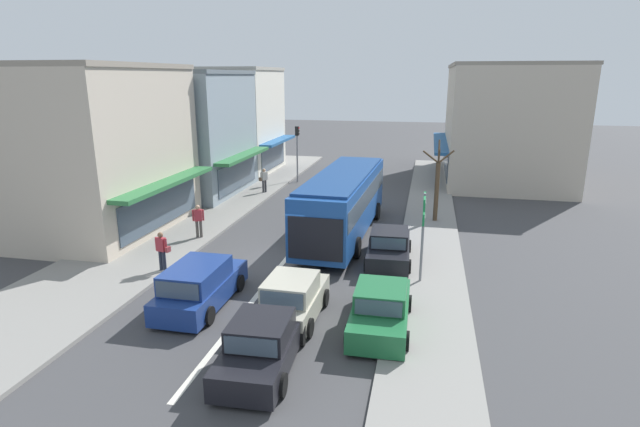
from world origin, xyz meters
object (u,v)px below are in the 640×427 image
object	(u,v)px
hatchback_queue_gap_filler	(293,299)
traffic_light_downstreet	(297,144)
parked_sedan_kerb_front	(381,309)
pedestrian_with_handbag_near	(162,249)
pedestrian_browsing_midblock	(264,179)
street_tree_right	(437,186)
sedan_adjacent_lane_trail	(262,344)
parked_sedan_kerb_second	(389,247)
wagon_adjacent_lane_lead	(200,286)
city_bus	(343,199)
directional_road_sign	(424,217)
pedestrian_far_walker	(198,219)

from	to	relation	value
hatchback_queue_gap_filler	traffic_light_downstreet	xyz separation A→B (m)	(-5.48, 21.52, 2.15)
parked_sedan_kerb_front	pedestrian_with_handbag_near	xyz separation A→B (m)	(-9.09, 2.69, 0.40)
traffic_light_downstreet	pedestrian_browsing_midblock	bearing A→B (deg)	-104.73
hatchback_queue_gap_filler	pedestrian_browsing_midblock	bearing A→B (deg)	111.31
street_tree_right	sedan_adjacent_lane_trail	bearing A→B (deg)	-107.14
hatchback_queue_gap_filler	parked_sedan_kerb_second	size ratio (longest dim) A/B	0.87
wagon_adjacent_lane_lead	parked_sedan_kerb_front	world-z (taller)	wagon_adjacent_lane_lead
wagon_adjacent_lane_lead	city_bus	bearing A→B (deg)	68.27
parked_sedan_kerb_second	traffic_light_downstreet	xyz separation A→B (m)	(-8.15, 15.56, 2.19)
directional_road_sign	wagon_adjacent_lane_lead	bearing A→B (deg)	-154.54
traffic_light_downstreet	parked_sedan_kerb_second	bearing A→B (deg)	-62.34
directional_road_sign	pedestrian_far_walker	world-z (taller)	directional_road_sign
hatchback_queue_gap_filler	pedestrian_with_handbag_near	size ratio (longest dim) A/B	2.29
sedan_adjacent_lane_trail	hatchback_queue_gap_filler	bearing A→B (deg)	88.07
parked_sedan_kerb_second	pedestrian_with_handbag_near	size ratio (longest dim) A/B	2.62
sedan_adjacent_lane_trail	directional_road_sign	world-z (taller)	directional_road_sign
hatchback_queue_gap_filler	pedestrian_far_walker	distance (m)	9.69
city_bus	parked_sedan_kerb_front	bearing A→B (deg)	-73.17
parked_sedan_kerb_second	parked_sedan_kerb_front	bearing A→B (deg)	-87.93
sedan_adjacent_lane_trail	traffic_light_downstreet	size ratio (longest dim) A/B	1.02
hatchback_queue_gap_filler	sedan_adjacent_lane_trail	distance (m)	2.86
sedan_adjacent_lane_trail	city_bus	bearing A→B (deg)	89.03
parked_sedan_kerb_second	pedestrian_browsing_midblock	xyz separation A→B (m)	(-9.33, 11.09, 0.40)
parked_sedan_kerb_front	pedestrian_with_handbag_near	size ratio (longest dim) A/B	2.59
city_bus	pedestrian_far_walker	xyz separation A→B (m)	(-6.78, -2.17, -0.81)
parked_sedan_kerb_second	pedestrian_browsing_midblock	size ratio (longest dim) A/B	2.62
directional_road_sign	pedestrian_browsing_midblock	distance (m)	17.07
parked_sedan_kerb_front	hatchback_queue_gap_filler	bearing A→B (deg)	-179.98
parked_sedan_kerb_front	pedestrian_with_handbag_near	bearing A→B (deg)	163.51
parked_sedan_kerb_front	street_tree_right	xyz separation A→B (m)	(1.78, 12.60, 1.40)
parked_sedan_kerb_front	directional_road_sign	world-z (taller)	directional_road_sign
sedan_adjacent_lane_trail	traffic_light_downstreet	distance (m)	25.07
city_bus	parked_sedan_kerb_front	size ratio (longest dim) A/B	2.59
traffic_light_downstreet	pedestrian_browsing_midblock	world-z (taller)	traffic_light_downstreet
parked_sedan_kerb_second	traffic_light_downstreet	distance (m)	17.70
hatchback_queue_gap_filler	street_tree_right	distance (m)	13.51
hatchback_queue_gap_filler	pedestrian_with_handbag_near	xyz separation A→B (m)	(-6.20, 2.69, 0.36)
directional_road_sign	pedestrian_browsing_midblock	size ratio (longest dim) A/B	2.21
city_bus	pedestrian_with_handbag_near	bearing A→B (deg)	-134.11
traffic_light_downstreet	pedestrian_far_walker	distance (m)	14.66
street_tree_right	pedestrian_with_handbag_near	distance (m)	14.74
city_bus	hatchback_queue_gap_filler	world-z (taller)	city_bus
wagon_adjacent_lane_lead	street_tree_right	distance (m)	14.79
parked_sedan_kerb_second	directional_road_sign	distance (m)	3.23
traffic_light_downstreet	city_bus	bearing A→B (deg)	-65.62
directional_road_sign	pedestrian_with_handbag_near	size ratio (longest dim) A/B	2.21
hatchback_queue_gap_filler	parked_sedan_kerb_second	distance (m)	6.54
wagon_adjacent_lane_lead	pedestrian_browsing_midblock	distance (m)	17.06
sedan_adjacent_lane_trail	pedestrian_with_handbag_near	world-z (taller)	pedestrian_with_handbag_near
street_tree_right	wagon_adjacent_lane_lead	bearing A→B (deg)	-123.39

